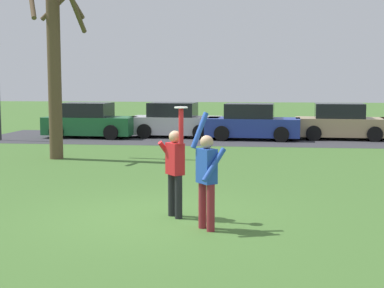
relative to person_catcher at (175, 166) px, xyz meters
name	(u,v)px	position (x,y,z in m)	size (l,w,h in m)	color
ground_plane	(157,218)	(-0.33, -0.09, -0.98)	(120.00, 120.00, 0.00)	#426B2D
person_catcher	(175,166)	(0.00, 0.00, 0.00)	(0.54, 0.58, 2.08)	black
person_defender	(207,174)	(0.68, -0.84, 0.00)	(0.64, 0.66, 2.05)	maroon
frisbee_disc	(181,107)	(0.14, -0.18, 1.11)	(0.25, 0.25, 0.02)	white
parked_car_green	(90,122)	(-6.20, 14.78, -0.25)	(4.19, 2.21, 1.59)	#1E6633
parked_car_silver	(175,121)	(-2.34, 15.44, -0.25)	(4.19, 2.21, 1.59)	#BCBCC1
parked_car_blue	(252,123)	(1.20, 14.76, -0.25)	(4.19, 2.21, 1.59)	#233893
parked_car_tan	(342,123)	(5.15, 15.37, -0.25)	(4.19, 2.21, 1.59)	tan
parking_strip	(254,139)	(1.32, 15.07, -0.98)	(24.46, 6.40, 0.01)	#38383D
bare_tree_tall	(55,61)	(-5.13, 7.67, 2.23)	(1.94, 1.96, 6.11)	brown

